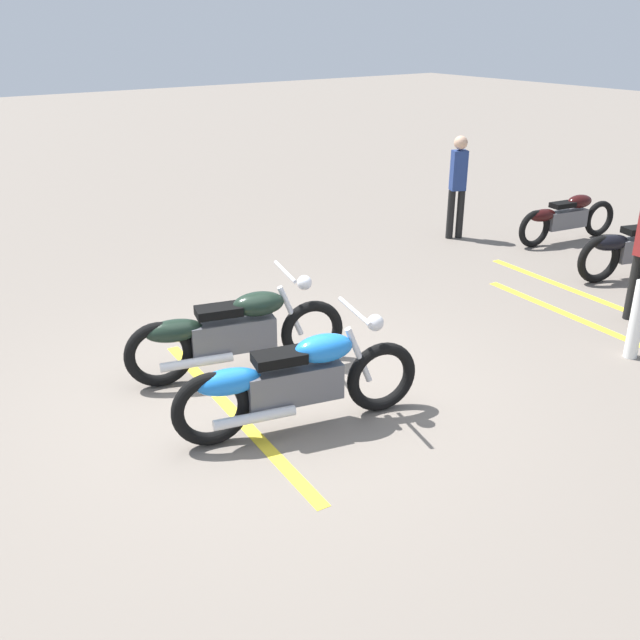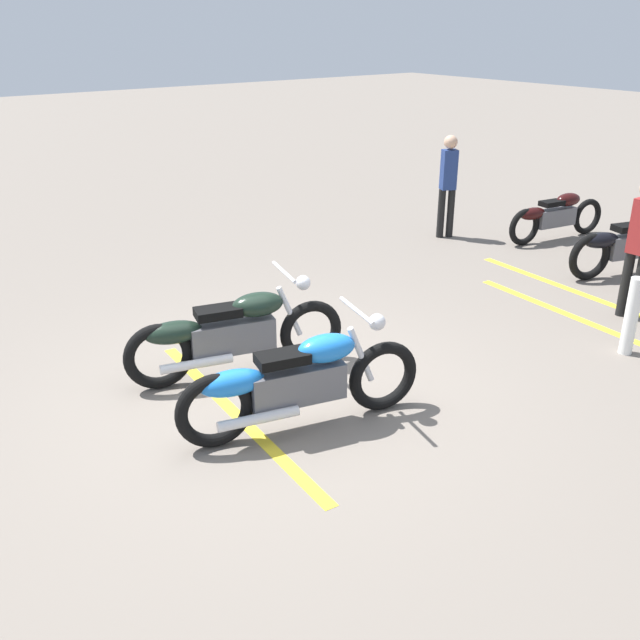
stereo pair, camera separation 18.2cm
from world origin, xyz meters
name	(u,v)px [view 2 (the right image)]	position (x,y,z in m)	size (l,w,h in m)	color
ground_plane	(280,394)	(0.00, 0.00, 0.00)	(60.00, 60.00, 0.00)	slate
motorcycle_bright_foreground	(297,381)	(-0.21, -0.59, 0.46)	(2.19, 0.75, 1.04)	black
motorcycle_dark_foreground	(232,333)	(-0.15, 0.61, 0.46)	(2.19, 0.77, 1.04)	black
motorcycle_row_left	(632,243)	(5.81, -0.02, 0.44)	(2.10, 0.72, 0.81)	black
motorcycle_row_center	(555,216)	(6.35, 1.64, 0.40)	(1.94, 0.42, 0.73)	black
bystander_near_row	(640,243)	(4.39, -0.89, 0.93)	(0.22, 0.28, 1.66)	black
bystander_secondary	(448,181)	(5.07, 2.79, 0.91)	(0.28, 0.26, 1.63)	black
bollard_post	(631,316)	(3.47, -1.44, 0.43)	(0.14, 0.14, 0.85)	white
parking_stripe_near	(235,413)	(-0.53, -0.06, 0.00)	(3.20, 0.12, 0.01)	yellow
parking_stripe_mid	(582,320)	(3.87, -0.64, 0.00)	(3.20, 0.12, 0.01)	yellow
parking_stripe_far	(574,291)	(4.63, 0.00, 0.00)	(3.20, 0.12, 0.01)	yellow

